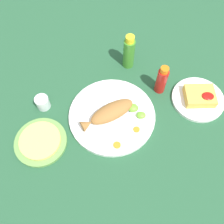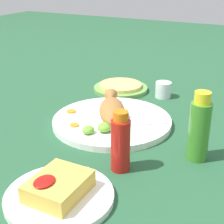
{
  "view_description": "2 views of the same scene",
  "coord_description": "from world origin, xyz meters",
  "px_view_note": "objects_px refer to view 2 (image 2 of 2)",
  "views": [
    {
      "loc": [
        -0.01,
        -0.48,
        0.89
      ],
      "look_at": [
        0.0,
        0.0,
        0.04
      ],
      "focal_mm": 40.0,
      "sensor_mm": 36.0,
      "label": 1
    },
    {
      "loc": [
        0.81,
        0.42,
        0.43
      ],
      "look_at": [
        0.0,
        0.0,
        0.04
      ],
      "focal_mm": 55.0,
      "sensor_mm": 36.0,
      "label": 2
    }
  ],
  "objects_px": {
    "salt_cup": "(163,91)",
    "tortilla_plate": "(121,89)",
    "fork_near": "(142,117)",
    "main_plate": "(112,121)",
    "hot_sauce_bottle_green": "(199,129)",
    "side_plate_fries": "(59,197)",
    "fork_far": "(140,124)",
    "hot_sauce_bottle_red": "(120,143)",
    "fried_fish": "(112,109)"
  },
  "relations": [
    {
      "from": "fork_near",
      "to": "salt_cup",
      "type": "height_order",
      "value": "salt_cup"
    },
    {
      "from": "hot_sauce_bottle_red",
      "to": "tortilla_plate",
      "type": "distance_m",
      "value": 0.54
    },
    {
      "from": "fried_fish",
      "to": "fork_near",
      "type": "relative_size",
      "value": 1.24
    },
    {
      "from": "main_plate",
      "to": "side_plate_fries",
      "type": "distance_m",
      "value": 0.37
    },
    {
      "from": "main_plate",
      "to": "tortilla_plate",
      "type": "bearing_deg",
      "value": -158.81
    },
    {
      "from": "fork_far",
      "to": "side_plate_fries",
      "type": "relative_size",
      "value": 0.72
    },
    {
      "from": "main_plate",
      "to": "hot_sauce_bottle_green",
      "type": "xyz_separation_m",
      "value": [
        0.08,
        0.27,
        0.07
      ]
    },
    {
      "from": "main_plate",
      "to": "hot_sauce_bottle_red",
      "type": "height_order",
      "value": "hot_sauce_bottle_red"
    },
    {
      "from": "hot_sauce_bottle_green",
      "to": "side_plate_fries",
      "type": "distance_m",
      "value": 0.35
    },
    {
      "from": "fork_far",
      "to": "salt_cup",
      "type": "bearing_deg",
      "value": 60.01
    },
    {
      "from": "fork_near",
      "to": "salt_cup",
      "type": "bearing_deg",
      "value": 77.78
    },
    {
      "from": "fried_fish",
      "to": "fork_near",
      "type": "bearing_deg",
      "value": 83.13
    },
    {
      "from": "fork_far",
      "to": "side_plate_fries",
      "type": "height_order",
      "value": "fork_far"
    },
    {
      "from": "hot_sauce_bottle_red",
      "to": "hot_sauce_bottle_green",
      "type": "xyz_separation_m",
      "value": [
        -0.13,
        0.14,
        0.01
      ]
    },
    {
      "from": "hot_sauce_bottle_green",
      "to": "main_plate",
      "type": "bearing_deg",
      "value": -106.45
    },
    {
      "from": "fork_far",
      "to": "hot_sauce_bottle_green",
      "type": "xyz_separation_m",
      "value": [
        0.08,
        0.18,
        0.06
      ]
    },
    {
      "from": "salt_cup",
      "to": "fork_far",
      "type": "bearing_deg",
      "value": 6.74
    },
    {
      "from": "hot_sauce_bottle_red",
      "to": "hot_sauce_bottle_green",
      "type": "relative_size",
      "value": 0.84
    },
    {
      "from": "tortilla_plate",
      "to": "hot_sauce_bottle_red",
      "type": "bearing_deg",
      "value": 26.01
    },
    {
      "from": "fried_fish",
      "to": "hot_sauce_bottle_green",
      "type": "height_order",
      "value": "hot_sauce_bottle_green"
    },
    {
      "from": "salt_cup",
      "to": "tortilla_plate",
      "type": "bearing_deg",
      "value": -87.75
    },
    {
      "from": "side_plate_fries",
      "to": "tortilla_plate",
      "type": "relative_size",
      "value": 1.09
    },
    {
      "from": "fork_near",
      "to": "tortilla_plate",
      "type": "xyz_separation_m",
      "value": [
        -0.23,
        -0.18,
        -0.01
      ]
    },
    {
      "from": "hot_sauce_bottle_green",
      "to": "tortilla_plate",
      "type": "bearing_deg",
      "value": -133.25
    },
    {
      "from": "tortilla_plate",
      "to": "salt_cup",
      "type": "bearing_deg",
      "value": 92.25
    },
    {
      "from": "fork_far",
      "to": "hot_sauce_bottle_green",
      "type": "relative_size",
      "value": 0.92
    },
    {
      "from": "side_plate_fries",
      "to": "salt_cup",
      "type": "bearing_deg",
      "value": -178.83
    },
    {
      "from": "salt_cup",
      "to": "tortilla_plate",
      "type": "height_order",
      "value": "salt_cup"
    },
    {
      "from": "main_plate",
      "to": "side_plate_fries",
      "type": "xyz_separation_m",
      "value": [
        0.36,
        0.07,
        -0.0
      ]
    },
    {
      "from": "hot_sauce_bottle_green",
      "to": "tortilla_plate",
      "type": "xyz_separation_m",
      "value": [
        -0.35,
        -0.38,
        -0.07
      ]
    },
    {
      "from": "fork_near",
      "to": "fried_fish",
      "type": "bearing_deg",
      "value": -174.85
    },
    {
      "from": "main_plate",
      "to": "hot_sauce_bottle_red",
      "type": "bearing_deg",
      "value": 31.85
    },
    {
      "from": "main_plate",
      "to": "fried_fish",
      "type": "height_order",
      "value": "fried_fish"
    },
    {
      "from": "main_plate",
      "to": "hot_sauce_bottle_green",
      "type": "height_order",
      "value": "hot_sauce_bottle_green"
    },
    {
      "from": "main_plate",
      "to": "side_plate_fries",
      "type": "relative_size",
      "value": 1.59
    },
    {
      "from": "fork_near",
      "to": "hot_sauce_bottle_green",
      "type": "height_order",
      "value": "hot_sauce_bottle_green"
    },
    {
      "from": "hot_sauce_bottle_red",
      "to": "fork_far",
      "type": "bearing_deg",
      "value": -169.59
    },
    {
      "from": "side_plate_fries",
      "to": "main_plate",
      "type": "bearing_deg",
      "value": -169.03
    },
    {
      "from": "main_plate",
      "to": "fork_far",
      "type": "relative_size",
      "value": 2.22
    },
    {
      "from": "side_plate_fries",
      "to": "fried_fish",
      "type": "bearing_deg",
      "value": -168.48
    },
    {
      "from": "hot_sauce_bottle_red",
      "to": "salt_cup",
      "type": "bearing_deg",
      "value": -171.7
    },
    {
      "from": "main_plate",
      "to": "fried_fish",
      "type": "relative_size",
      "value": 1.54
    },
    {
      "from": "main_plate",
      "to": "fried_fish",
      "type": "xyz_separation_m",
      "value": [
        -0.01,
        -0.01,
        0.03
      ]
    },
    {
      "from": "salt_cup",
      "to": "tortilla_plate",
      "type": "relative_size",
      "value": 0.28
    },
    {
      "from": "salt_cup",
      "to": "hot_sauce_bottle_red",
      "type": "bearing_deg",
      "value": 8.3
    },
    {
      "from": "tortilla_plate",
      "to": "side_plate_fries",
      "type": "bearing_deg",
      "value": 15.5
    },
    {
      "from": "fork_far",
      "to": "salt_cup",
      "type": "xyz_separation_m",
      "value": [
        -0.28,
        -0.03,
        0.0
      ]
    },
    {
      "from": "hot_sauce_bottle_green",
      "to": "salt_cup",
      "type": "distance_m",
      "value": 0.42
    },
    {
      "from": "fork_near",
      "to": "tortilla_plate",
      "type": "height_order",
      "value": "fork_near"
    },
    {
      "from": "fork_near",
      "to": "hot_sauce_bottle_red",
      "type": "distance_m",
      "value": 0.26
    }
  ]
}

